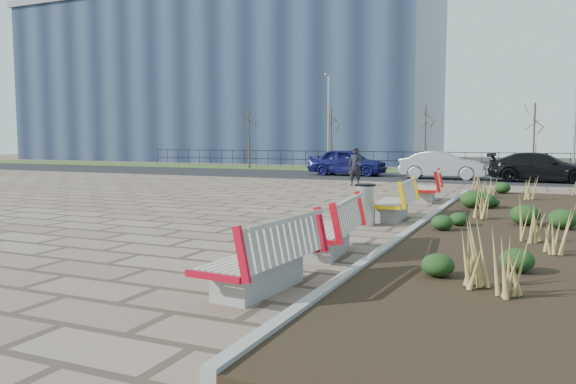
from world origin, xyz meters
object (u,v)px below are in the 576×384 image
at_px(bench_d, 426,186).
at_px(car_black, 541,167).
at_px(bench_c, 393,200).
at_px(litter_bin, 365,205).
at_px(lamp_west, 328,123).
at_px(car_blue, 347,162).
at_px(pedestrian, 355,166).
at_px(lamp_east, 575,120).
at_px(bench_a, 259,254).
at_px(car_silver, 442,165).
at_px(bench_b, 326,227).

xyz_separation_m(bench_d, car_black, (3.41, 10.50, 0.21)).
distance_m(bench_c, litter_bin, 1.27).
height_order(bench_c, lamp_west, lamp_west).
height_order(bench_c, car_blue, car_blue).
bearing_deg(car_blue, car_black, -93.92).
relative_size(pedestrian, lamp_east, 0.28).
distance_m(car_blue, lamp_east, 12.29).
height_order(bench_a, bench_c, same).
bearing_deg(lamp_east, bench_a, -100.39).
relative_size(bench_a, car_silver, 0.50).
height_order(bench_a, bench_b, same).
bearing_deg(lamp_west, bench_d, -59.82).
bearing_deg(car_black, lamp_west, 68.44).
bearing_deg(car_blue, lamp_east, -68.89).
relative_size(bench_a, car_black, 0.44).
xyz_separation_m(pedestrian, car_silver, (2.86, 5.51, -0.12)).
distance_m(bench_b, lamp_west, 26.45).
relative_size(bench_a, car_blue, 0.48).
bearing_deg(bench_b, bench_d, 83.48).
bearing_deg(car_silver, bench_d, -177.50).
relative_size(car_silver, lamp_west, 0.70).
bearing_deg(pedestrian, car_silver, 54.13).
bearing_deg(bench_a, litter_bin, 98.12).
height_order(bench_a, car_black, car_black).
height_order(car_blue, lamp_east, lamp_east).
bearing_deg(lamp_west, pedestrian, -63.97).
bearing_deg(bench_a, car_blue, 110.17).
relative_size(lamp_west, lamp_east, 1.00).
bearing_deg(bench_c, bench_b, -92.83).
distance_m(bench_a, lamp_west, 28.83).
distance_m(bench_b, car_silver, 20.01).
bearing_deg(car_blue, bench_a, -163.12).
bearing_deg(car_black, bench_c, 167.46).
xyz_separation_m(bench_c, car_black, (3.41, 14.95, 0.21)).
relative_size(pedestrian, car_black, 0.35).
bearing_deg(bench_d, bench_b, -96.53).
bearing_deg(bench_d, lamp_west, 113.65).
xyz_separation_m(bench_d, lamp_east, (5.00, 15.48, 2.54)).
xyz_separation_m(bench_a, bench_c, (0.00, 7.34, 0.00)).
bearing_deg(litter_bin, lamp_east, 75.80).
xyz_separation_m(litter_bin, pedestrian, (-3.63, 10.89, 0.36)).
bearing_deg(car_silver, bench_b, 179.73).
distance_m(pedestrian, car_silver, 6.21).
relative_size(bench_b, car_black, 0.44).
xyz_separation_m(bench_d, pedestrian, (-3.99, 5.21, 0.33)).
bearing_deg(litter_bin, lamp_west, 112.23).
xyz_separation_m(car_silver, car_black, (4.54, -0.22, -0.01)).
bearing_deg(car_silver, lamp_west, 55.34).
height_order(bench_a, pedestrian, pedestrian).
relative_size(bench_b, bench_c, 1.00).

